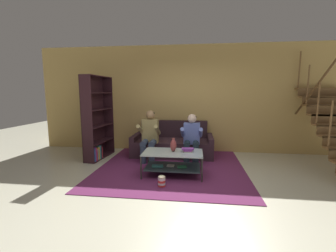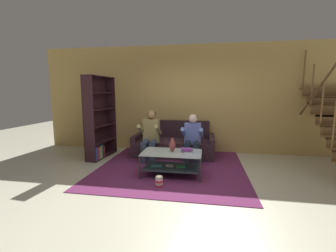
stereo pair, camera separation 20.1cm
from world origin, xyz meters
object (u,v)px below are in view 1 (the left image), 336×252
couch (173,144)px  bookshelf (96,124)px  vase (173,145)px  book_stack (188,150)px  person_seated_left (150,134)px  person_seated_right (192,136)px  popcorn_tub (162,181)px  coffee_table (173,160)px

couch → bookshelf: bearing=-164.3°
bookshelf → vase: bearing=-24.3°
book_stack → couch: bearing=107.1°
couch → vase: size_ratio=7.67×
person_seated_left → person_seated_right: bearing=-0.4°
book_stack → bookshelf: bookshelf is taller
person_seated_right → popcorn_tub: person_seated_right is taller
coffee_table → bookshelf: bearing=154.6°
vase → popcorn_tub: bearing=-102.3°
person_seated_left → coffee_table: (0.65, -0.91, -0.34)m
person_seated_right → bookshelf: size_ratio=0.56×
person_seated_right → vase: size_ratio=4.21×
person_seated_left → coffee_table: bearing=-54.5°
person_seated_left → bookshelf: size_ratio=0.59×
coffee_table → vase: size_ratio=4.33×
couch → bookshelf: bookshelf is taller
couch → vase: couch is taller
vase → bookshelf: bearing=155.7°
book_stack → popcorn_tub: book_stack is taller
person_seated_right → coffee_table: (-0.35, -0.90, -0.30)m
person_seated_right → book_stack: (-0.06, -0.87, -0.10)m
person_seated_left → book_stack: bearing=-42.9°
person_seated_left → bookshelf: bearing=178.2°
book_stack → bookshelf: size_ratio=0.12×
vase → popcorn_tub: (-0.14, -0.63, -0.50)m
coffee_table → popcorn_tub: size_ratio=5.79×
book_stack → vase: bearing=177.8°
couch → person_seated_left: 0.84m
person_seated_right → book_stack: person_seated_right is taller
person_seated_right → book_stack: 0.88m
couch → book_stack: size_ratio=8.36×
person_seated_right → popcorn_tub: 1.65m
person_seated_right → coffee_table: bearing=-111.3°
person_seated_right → vase: person_seated_right is taller
couch → popcorn_tub: bearing=-89.4°
popcorn_tub → person_seated_left: bearing=109.2°
couch → bookshelf: (-1.86, -0.52, 0.57)m
couch → person_seated_left: size_ratio=1.71×
person_seated_left → bookshelf: bookshelf is taller
person_seated_left → bookshelf: 1.37m
person_seated_left → popcorn_tub: 1.68m
bookshelf → popcorn_tub: bookshelf is taller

